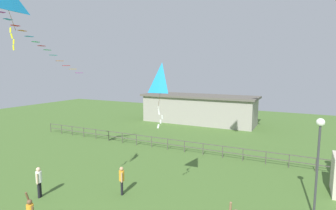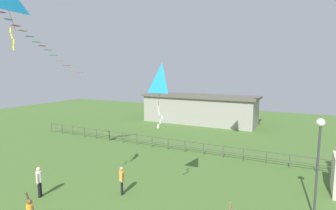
# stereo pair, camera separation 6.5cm
# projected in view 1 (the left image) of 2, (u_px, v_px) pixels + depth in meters

# --- Properties ---
(lamppost) EXTENTS (0.36, 0.36, 4.60)m
(lamppost) POSITION_uv_depth(u_px,v_px,m) (319.00, 147.00, 12.03)
(lamppost) COLOR #38383D
(lamppost) RESTS_ON ground_plane
(person_1) EXTENTS (0.32, 0.39, 1.54)m
(person_1) POSITION_uv_depth(u_px,v_px,m) (122.00, 179.00, 14.62)
(person_1) COLOR black
(person_1) RESTS_ON ground_plane
(person_3) EXTENTS (0.30, 0.44, 1.64)m
(person_3) POSITION_uv_depth(u_px,v_px,m) (39.00, 180.00, 14.30)
(person_3) COLOR black
(person_3) RESTS_ON ground_plane
(kite_3) EXTENTS (0.77, 0.74, 3.06)m
(kite_3) POSITION_uv_depth(u_px,v_px,m) (162.00, 81.00, 12.81)
(kite_3) COLOR #198CD1
(streamer_kite) EXTENTS (1.05, 6.43, 4.31)m
(streamer_kite) POSITION_uv_depth(u_px,v_px,m) (5.00, 10.00, 15.05)
(streamer_kite) COLOR red
(waterfront_railing) EXTENTS (36.06, 0.06, 0.95)m
(waterfront_railing) POSITION_uv_depth(u_px,v_px,m) (210.00, 148.00, 21.17)
(waterfront_railing) COLOR #4C4742
(waterfront_railing) RESTS_ON ground_plane
(pavilion_building) EXTENTS (14.37, 4.61, 3.51)m
(pavilion_building) POSITION_uv_depth(u_px,v_px,m) (198.00, 109.00, 34.09)
(pavilion_building) COLOR gray
(pavilion_building) RESTS_ON ground_plane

